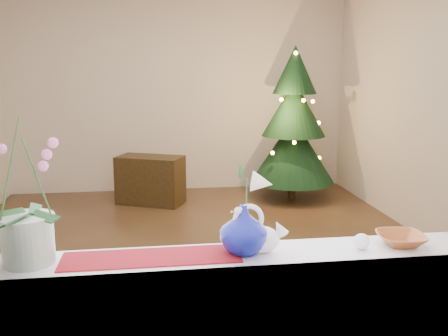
# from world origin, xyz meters

# --- Properties ---
(ground) EXTENTS (5.00, 5.00, 0.00)m
(ground) POSITION_xyz_m (0.00, 0.00, 0.00)
(ground) COLOR #392517
(ground) RESTS_ON ground
(wall_back) EXTENTS (4.50, 0.10, 2.70)m
(wall_back) POSITION_xyz_m (0.00, 2.50, 1.35)
(wall_back) COLOR beige
(wall_back) RESTS_ON ground
(wall_front) EXTENTS (4.50, 0.10, 2.70)m
(wall_front) POSITION_xyz_m (0.00, -2.50, 1.35)
(wall_front) COLOR beige
(wall_front) RESTS_ON ground
(wall_right) EXTENTS (0.10, 5.00, 2.70)m
(wall_right) POSITION_xyz_m (2.25, 0.00, 1.35)
(wall_right) COLOR beige
(wall_right) RESTS_ON ground
(windowsill) EXTENTS (2.20, 0.26, 0.04)m
(windowsill) POSITION_xyz_m (0.00, -2.37, 0.90)
(windowsill) COLOR white
(windowsill) RESTS_ON window_apron
(window_frame) EXTENTS (2.22, 0.06, 1.60)m
(window_frame) POSITION_xyz_m (0.00, -2.47, 1.70)
(window_frame) COLOR white
(window_frame) RESTS_ON windowsill
(runner) EXTENTS (0.70, 0.20, 0.01)m
(runner) POSITION_xyz_m (-0.38, -2.37, 0.92)
(runner) COLOR maroon
(runner) RESTS_ON windowsill
(orchid_pot) EXTENTS (0.23, 0.23, 0.62)m
(orchid_pot) POSITION_xyz_m (-0.84, -2.35, 1.23)
(orchid_pot) COLOR beige
(orchid_pot) RESTS_ON windowsill
(swan) EXTENTS (0.24, 0.15, 0.19)m
(swan) POSITION_xyz_m (0.06, -2.37, 1.02)
(swan) COLOR white
(swan) RESTS_ON windowsill
(blue_vase) EXTENTS (0.26, 0.26, 0.23)m
(blue_vase) POSITION_xyz_m (-0.01, -2.36, 1.04)
(blue_vase) COLOR navy
(blue_vase) RESTS_ON windowsill
(lily) EXTENTS (0.13, 0.07, 0.17)m
(lily) POSITION_xyz_m (-0.01, -2.36, 1.24)
(lily) COLOR silver
(lily) RESTS_ON blue_vase
(paperweight) EXTENTS (0.08, 0.08, 0.07)m
(paperweight) POSITION_xyz_m (0.48, -2.39, 0.95)
(paperweight) COLOR white
(paperweight) RESTS_ON windowsill
(amber_dish) EXTENTS (0.18, 0.18, 0.04)m
(amber_dish) POSITION_xyz_m (0.66, -2.37, 0.94)
(amber_dish) COLOR brown
(amber_dish) RESTS_ON windowsill
(xmas_tree) EXTENTS (1.32, 1.32, 1.92)m
(xmas_tree) POSITION_xyz_m (1.39, 1.80, 0.96)
(xmas_tree) COLOR black
(xmas_tree) RESTS_ON ground
(side_table) EXTENTS (0.88, 0.68, 0.59)m
(side_table) POSITION_xyz_m (-0.41, 1.79, 0.30)
(side_table) COLOR black
(side_table) RESTS_ON ground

